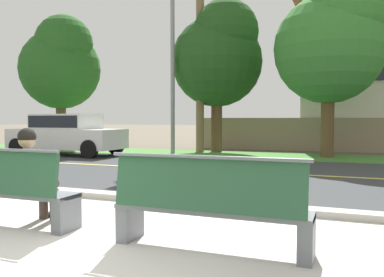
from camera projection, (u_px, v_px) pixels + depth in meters
The scene contains 15 objects.
ground_plane at pixel (248, 166), 11.72m from camera, with size 140.00×140.00×0.00m, color #665B4C.
sidewalk_pavement at pixel (95, 237), 4.64m from camera, with size 44.00×3.60×0.01m, color beige.
curb_edge at pixel (166, 200), 6.46m from camera, with size 44.00×0.30×0.11m, color #ADA89E.
street_asphalt at pixel (235, 172), 10.32m from camera, with size 52.00×8.00×0.01m, color #383A3D.
road_centre_line at pixel (235, 172), 10.32m from camera, with size 48.00×0.14×0.01m, color #E0CC4C.
far_verge_grass at pixel (269, 156), 14.72m from camera, with size 48.00×2.80×0.02m, color #478438.
bench_left at pixel (1, 190), 5.11m from camera, with size 2.06×0.48×1.01m.
bench_right at pixel (209, 207), 4.10m from camera, with size 2.06×0.48×1.01m.
seated_person_grey at pixel (33, 173), 5.13m from camera, with size 0.52×0.68×1.25m.
car_white_far at pixel (67, 132), 15.11m from camera, with size 4.30×1.86×1.54m.
streetlamp at pixel (175, 49), 15.66m from camera, with size 0.24×2.10×7.13m.
shade_tree_far_left at pixel (61, 63), 18.34m from camera, with size 3.63×3.63×5.99m.
shade_tree_left at pixel (219, 55), 16.35m from camera, with size 3.71×3.71×6.12m.
shade_tree_centre at pixel (332, 41), 13.93m from camera, with size 3.80×3.80×6.27m.
garden_wall at pixel (356, 135), 16.31m from camera, with size 13.00×0.36×1.40m, color gray.
Camera 1 is at (2.71, -3.46, 1.37)m, focal length 37.68 mm.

